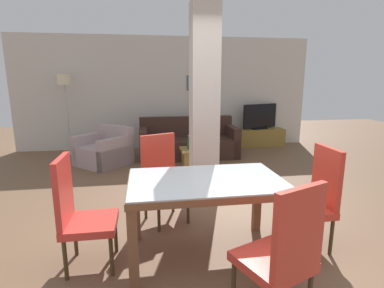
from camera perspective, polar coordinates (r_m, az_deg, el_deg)
The scene contains 15 objects.
ground_plane at distance 3.14m, azimuth 2.56°, elevation -20.25°, with size 18.00×18.00×0.00m, color brown.
back_wall at distance 7.51m, azimuth -4.81°, elevation 9.62°, with size 7.20×0.09×2.70m.
divider_pillar at distance 4.23m, azimuth 2.33°, elevation 7.68°, with size 0.38×0.37×2.70m.
dining_table at distance 2.86m, azimuth 2.68°, elevation -9.92°, with size 1.44×0.91×0.78m.
dining_chair_head_right at distance 3.28m, azimuth 22.23°, elevation -9.17°, with size 0.46×0.46×1.04m.
dining_chair_head_left at distance 2.90m, azimuth -20.69°, elevation -11.86°, with size 0.46×0.46×1.04m.
dining_chair_far_left at distance 3.64m, azimuth -5.63°, elevation -6.16°, with size 0.60×0.60×1.04m.
dining_chair_near_right at distance 2.25m, azimuth 16.94°, elevation -18.93°, with size 0.60×0.60×1.04m.
sofa at distance 6.68m, azimuth -0.73°, elevation 0.14°, with size 2.13×0.93×0.85m.
armchair at distance 6.27m, azimuth -16.29°, elevation -1.33°, with size 1.24×1.23×0.75m.
coffee_table at distance 5.65m, azimuth 0.73°, elevation -2.88°, with size 0.57×0.49×0.42m.
bottle at distance 5.55m, azimuth -0.63°, elevation 0.03°, with size 0.06×0.06×0.26m.
tv_stand at distance 7.89m, azimuth 12.62°, elevation 1.23°, with size 1.27×0.40×0.44m.
tv_screen at distance 7.81m, azimuth 12.80°, elevation 5.06°, with size 0.97×0.37×0.63m.
floor_lamp at distance 7.31m, azimuth -23.04°, elevation 9.77°, with size 0.29×0.29×1.79m.
Camera 1 is at (-0.54, -2.59, 1.68)m, focal length 28.00 mm.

